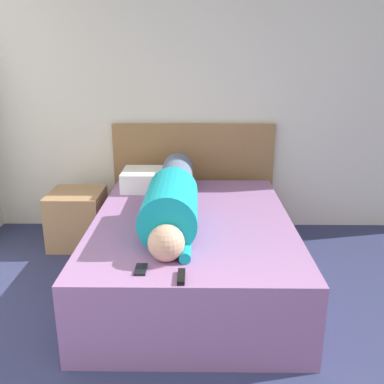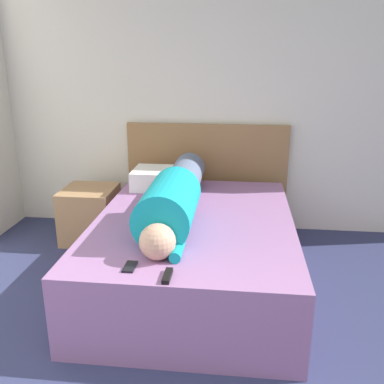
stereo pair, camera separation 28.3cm
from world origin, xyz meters
name	(u,v)px [view 1 (the left image)]	position (x,y,z in m)	size (l,w,h in m)	color
wall_back	(211,96)	(0.00, 3.43, 1.30)	(5.48, 0.06, 2.60)	silver
bed	(192,251)	(-0.16, 2.23, 0.27)	(1.44, 1.98, 0.53)	#936699
headboard	(193,177)	(-0.16, 3.36, 0.52)	(1.56, 0.04, 1.05)	olive
nightstand	(78,218)	(-1.22, 2.93, 0.25)	(0.47, 0.49, 0.50)	#A37A51
person_lying	(173,197)	(-0.31, 2.24, 0.69)	(0.36, 1.72, 0.36)	tan
pillow_near_headboard	(155,180)	(-0.51, 2.94, 0.62)	(0.57, 0.39, 0.17)	white
tv_remote	(181,277)	(-0.21, 1.33, 0.54)	(0.04, 0.15, 0.02)	black
cell_phone	(141,269)	(-0.44, 1.42, 0.54)	(0.06, 0.13, 0.01)	black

